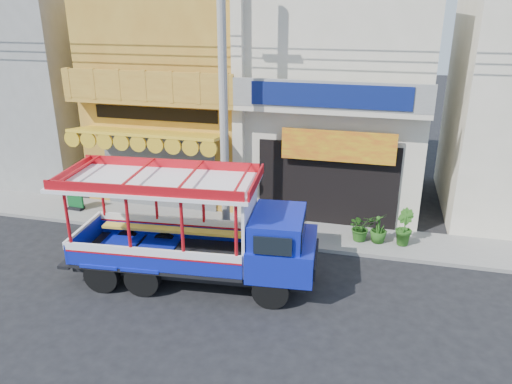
{
  "coord_description": "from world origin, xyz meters",
  "views": [
    {
      "loc": [
        3.48,
        -10.63,
        7.18
      ],
      "look_at": [
        0.19,
        2.5,
        1.98
      ],
      "focal_mm": 35.0,
      "sensor_mm": 36.0,
      "label": 1
    }
  ],
  "objects_px": {
    "utility_pole": "(228,81)",
    "songthaew_truck": "(209,232)",
    "potted_plant_c": "(379,228)",
    "green_sign": "(75,199)",
    "potted_plant_b": "(403,227)",
    "potted_plant_a": "(361,227)"
  },
  "relations": [
    {
      "from": "utility_pole",
      "to": "potted_plant_c",
      "type": "height_order",
      "value": "utility_pole"
    },
    {
      "from": "potted_plant_b",
      "to": "potted_plant_c",
      "type": "bearing_deg",
      "value": 79.01
    },
    {
      "from": "songthaew_truck",
      "to": "potted_plant_c",
      "type": "bearing_deg",
      "value": 37.66
    },
    {
      "from": "songthaew_truck",
      "to": "green_sign",
      "type": "bearing_deg",
      "value": 151.57
    },
    {
      "from": "potted_plant_a",
      "to": "songthaew_truck",
      "type": "bearing_deg",
      "value": -165.1
    },
    {
      "from": "utility_pole",
      "to": "potted_plant_c",
      "type": "xyz_separation_m",
      "value": [
        4.62,
        0.6,
        -4.44
      ]
    },
    {
      "from": "green_sign",
      "to": "potted_plant_b",
      "type": "relative_size",
      "value": 0.87
    },
    {
      "from": "potted_plant_b",
      "to": "potted_plant_a",
      "type": "bearing_deg",
      "value": 76.89
    },
    {
      "from": "utility_pole",
      "to": "songthaew_truck",
      "type": "xyz_separation_m",
      "value": [
        0.25,
        -2.77,
        -3.53
      ]
    },
    {
      "from": "potted_plant_a",
      "to": "potted_plant_b",
      "type": "distance_m",
      "value": 1.28
    },
    {
      "from": "green_sign",
      "to": "potted_plant_a",
      "type": "relative_size",
      "value": 1.11
    },
    {
      "from": "utility_pole",
      "to": "songthaew_truck",
      "type": "relative_size",
      "value": 4.09
    },
    {
      "from": "potted_plant_c",
      "to": "potted_plant_b",
      "type": "bearing_deg",
      "value": 121.46
    },
    {
      "from": "songthaew_truck",
      "to": "potted_plant_a",
      "type": "relative_size",
      "value": 7.75
    },
    {
      "from": "potted_plant_b",
      "to": "potted_plant_c",
      "type": "distance_m",
      "value": 0.74
    },
    {
      "from": "utility_pole",
      "to": "green_sign",
      "type": "bearing_deg",
      "value": 173.95
    },
    {
      "from": "green_sign",
      "to": "potted_plant_b",
      "type": "xyz_separation_m",
      "value": [
        11.39,
        0.02,
        0.15
      ]
    },
    {
      "from": "potted_plant_a",
      "to": "potted_plant_b",
      "type": "xyz_separation_m",
      "value": [
        1.27,
        0.05,
        0.13
      ]
    },
    {
      "from": "utility_pole",
      "to": "potted_plant_b",
      "type": "bearing_deg",
      "value": 7.01
    },
    {
      "from": "potted_plant_c",
      "to": "utility_pole",
      "type": "bearing_deg",
      "value": -55.28
    },
    {
      "from": "potted_plant_a",
      "to": "potted_plant_c",
      "type": "xyz_separation_m",
      "value": [
        0.55,
        -0.01,
        0.03
      ]
    },
    {
      "from": "songthaew_truck",
      "to": "potted_plant_a",
      "type": "bearing_deg",
      "value": 41.47
    }
  ]
}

